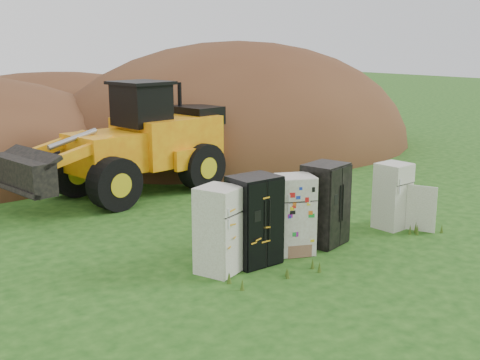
{
  "coord_description": "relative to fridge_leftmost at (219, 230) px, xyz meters",
  "views": [
    {
      "loc": [
        -8.52,
        -9.15,
        4.33
      ],
      "look_at": [
        -0.55,
        2.0,
        1.18
      ],
      "focal_mm": 45.0,
      "sensor_mm": 36.0,
      "label": 1
    }
  ],
  "objects": [
    {
      "name": "fridge_dark_mid",
      "position": [
        2.81,
        0.06,
        0.05
      ],
      "size": [
        1.09,
        0.97,
        1.79
      ],
      "primitive_type": null,
      "rotation": [
        0.0,
        0.0,
        0.28
      ],
      "color": "black",
      "rests_on": "ground"
    },
    {
      "name": "dirt_mound_back",
      "position": [
        3.04,
        18.63,
        -0.84
      ],
      "size": [
        15.65,
        10.43,
        6.06
      ],
      "primitive_type": "ellipsoid",
      "color": "#4F2C19",
      "rests_on": "ground"
    },
    {
      "name": "fridge_black_side",
      "position": [
        0.84,
        -0.01,
        0.05
      ],
      "size": [
        0.96,
        0.77,
        1.79
      ],
      "primitive_type": null,
      "rotation": [
        0.0,
        0.0,
        0.03
      ],
      "color": "black",
      "rests_on": "ground"
    },
    {
      "name": "dirt_mound_right",
      "position": [
        8.46,
        11.27,
        -0.84
      ],
      "size": [
        16.31,
        11.96,
        8.81
      ],
      "primitive_type": "ellipsoid",
      "color": "#4F2C19",
      "rests_on": "ground"
    },
    {
      "name": "ground",
      "position": [
        2.49,
        0.02,
        -0.84
      ],
      "size": [
        120.0,
        120.0,
        0.0
      ],
      "primitive_type": "plane",
      "color": "#194512",
      "rests_on": "ground"
    },
    {
      "name": "fridge_open_door",
      "position": [
        4.93,
        -0.02,
        -0.06
      ],
      "size": [
        0.77,
        0.72,
        1.57
      ],
      "primitive_type": null,
      "rotation": [
        0.0,
        0.0,
        0.09
      ],
      "color": "white",
      "rests_on": "ground"
    },
    {
      "name": "wheel_loader",
      "position": [
        0.93,
        6.46,
        0.78
      ],
      "size": [
        7.1,
        3.87,
        3.25
      ],
      "primitive_type": null,
      "rotation": [
        0.0,
        0.0,
        0.18
      ],
      "color": "#F5AC10",
      "rests_on": "ground"
    },
    {
      "name": "fridge_sticker",
      "position": [
        1.9,
        -0.0,
        -0.01
      ],
      "size": [
        0.94,
        0.91,
        1.66
      ],
      "primitive_type": null,
      "rotation": [
        0.0,
        0.0,
        -0.37
      ],
      "color": "white",
      "rests_on": "ground"
    },
    {
      "name": "fridge_leftmost",
      "position": [
        0.0,
        0.0,
        0.0
      ],
      "size": [
        0.96,
        0.95,
        1.69
      ],
      "primitive_type": null,
      "rotation": [
        0.0,
        0.0,
        0.4
      ],
      "color": "white",
      "rests_on": "ground"
    }
  ]
}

